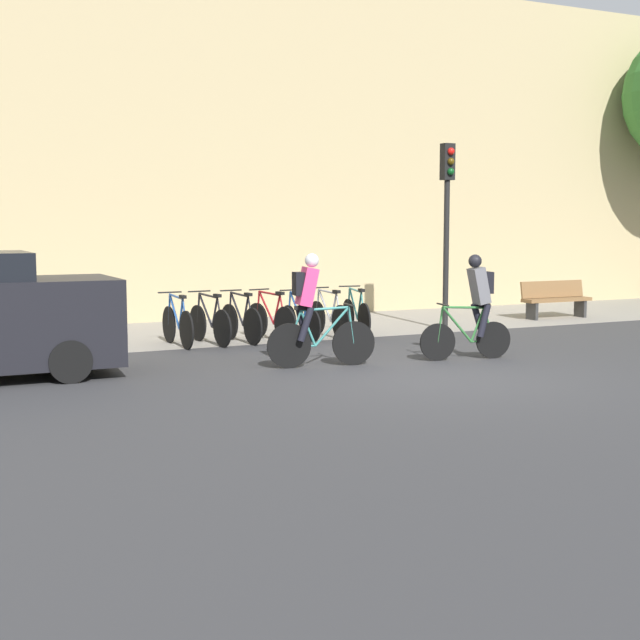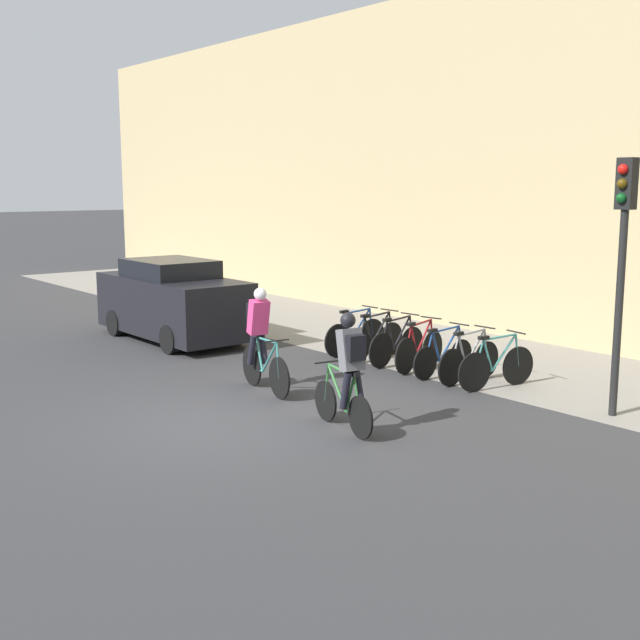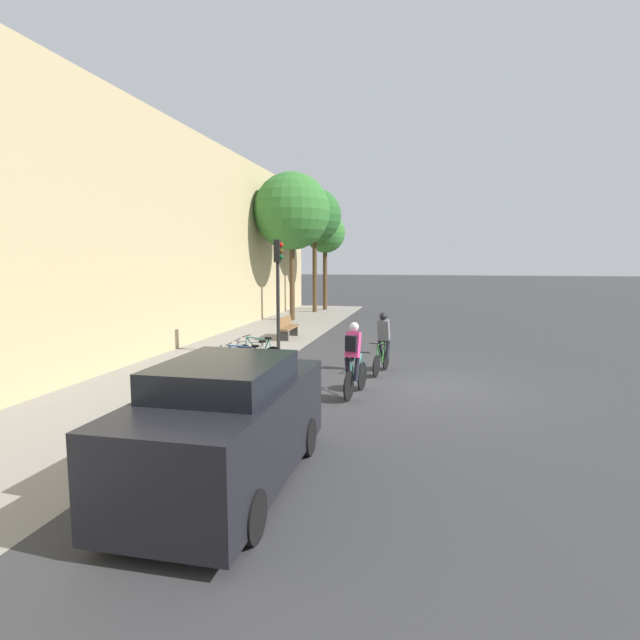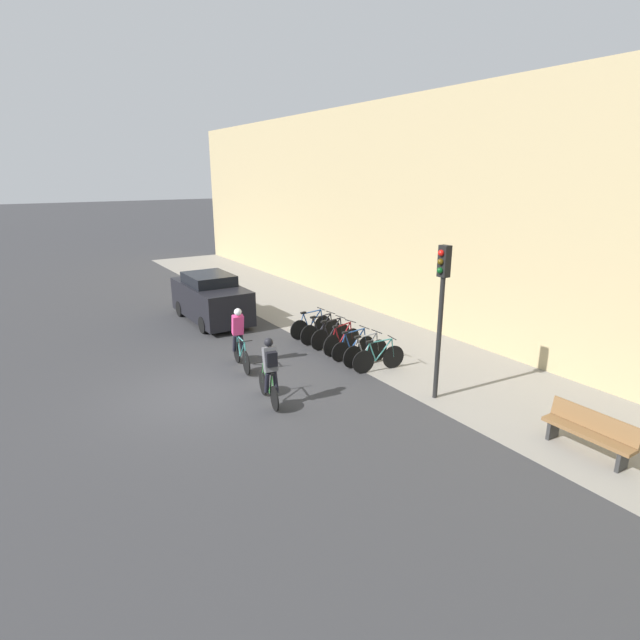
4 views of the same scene
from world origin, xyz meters
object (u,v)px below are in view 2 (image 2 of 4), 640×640
Objects in this scene: parked_bike_1 at (375,339)px; parked_car at (173,301)px; parked_bike_2 at (397,344)px; parked_bike_5 at (469,360)px; parked_bike_0 at (355,335)px; traffic_light_pole at (623,241)px; parked_bike_4 at (443,355)px; cyclist_grey at (349,369)px; parked_bike_3 at (419,349)px; parked_bike_6 at (497,366)px; cyclist_pink at (260,336)px.

parked_bike_1 is 0.40× the size of parked_car.
parked_car reaches higher than parked_bike_2.
parked_bike_1 is 2.49m from parked_bike_5.
parked_bike_0 is 1.24m from parked_bike_2.
parked_bike_2 is at bearing -179.19° from traffic_light_pole.
parked_bike_4 is 6.71m from parked_car.
parked_bike_1 is at bearing 132.69° from cyclist_grey.
parked_bike_0 is 0.40× the size of parked_car.
parked_bike_3 is (1.24, 0.00, -0.00)m from parked_bike_1.
cyclist_grey is 4.02m from parked_bike_4.
parked_bike_0 is 0.43× the size of traffic_light_pole.
parked_bike_0 is 4.44m from parked_car.
cyclist_grey reaches higher than parked_bike_0.
parked_bike_0 is 1.87m from parked_bike_3.
parked_bike_6 is 0.39× the size of parked_car.
parked_bike_3 is 0.62m from parked_bike_4.
parked_bike_5 reaches higher than parked_bike_4.
parked_bike_5 is (-0.91, 3.68, -0.54)m from cyclist_grey.
parked_bike_0 is 1.02× the size of parked_bike_4.
parked_bike_6 is (3.73, -0.00, -0.00)m from parked_bike_0.
parked_bike_4 is (1.87, -0.00, -0.03)m from parked_bike_1.
parked_bike_0 is at bearing -179.99° from parked_bike_2.
parked_bike_6 is at bearing 16.18° from parked_car.
parked_bike_2 is (0.62, 0.00, -0.00)m from parked_bike_1.
parked_bike_5 is 7.30m from parked_car.
parked_bike_4 is 0.99× the size of parked_bike_6.
cyclist_grey is at bearing -42.49° from parked_bike_0.
traffic_light_pole is (2.20, 0.07, 2.29)m from parked_bike_6.
cyclist_grey reaches higher than parked_bike_6.
parked_bike_2 is 5.55m from parked_car.
parked_bike_3 is at bearing 0.05° from parked_bike_1.
traffic_light_pole is (2.82, 0.07, 2.30)m from parked_bike_5.
parked_bike_2 is (1.24, 0.00, -0.00)m from parked_bike_0.
parked_bike_6 is (-0.29, 3.68, -0.54)m from cyclist_grey.
cyclist_grey reaches higher than parked_bike_3.
cyclist_pink is at bearing -69.75° from parked_bike_0.
parked_car is at bearing -166.96° from traffic_light_pole.
parked_bike_5 is (0.62, 0.00, 0.02)m from parked_bike_4.
parked_bike_1 is at bearing -179.27° from traffic_light_pole.
parked_bike_5 is at bearing -179.97° from parked_bike_6.
parked_bike_3 is at bearing 0.02° from parked_bike_2.
parked_bike_3 is 1.24m from parked_bike_5.
traffic_light_pole reaches higher than parked_bike_2.
parked_bike_5 is at bearing -178.63° from traffic_light_pole.
parked_bike_4 is (0.62, -0.00, -0.02)m from parked_bike_3.
parked_car is at bearing -153.79° from parked_bike_1.
cyclist_grey is (2.82, -0.43, 0.00)m from cyclist_pink.
parked_bike_1 is at bearing -180.00° from parked_bike_5.
parked_bike_1 is 0.62m from parked_bike_2.
parked_bike_3 is at bearing 21.06° from parked_car.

